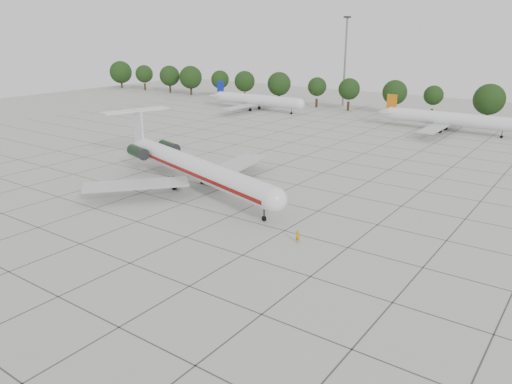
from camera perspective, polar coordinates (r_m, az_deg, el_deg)
ground at (r=61.99m, az=-2.98°, el=-2.78°), size 260.00×260.00×0.00m
apron_joints at (r=73.62m, az=4.30°, el=0.63°), size 170.00×170.00×0.02m
main_airliner at (r=72.83m, az=-7.56°, el=3.02°), size 39.11×30.03×9.33m
ground_crew at (r=54.36m, az=4.78°, el=-5.07°), size 0.59×0.41×1.53m
bg_airliner_b at (r=142.65m, az=0.12°, el=10.45°), size 28.24×27.20×7.40m
bg_airliner_c at (r=120.23m, az=21.08°, el=7.79°), size 28.24×27.20×7.40m
tree_line at (r=139.60m, az=15.58°, el=10.90°), size 249.86×8.44×10.22m
floodlight_mast at (r=152.48m, az=10.16°, el=14.98°), size 1.60×1.60×25.45m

